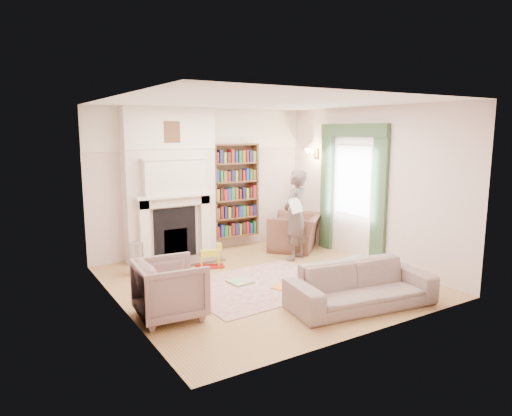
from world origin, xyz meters
TOP-DOWN VIEW (x-y plane):
  - floor at (0.00, 0.00)m, footprint 4.50×4.50m
  - ceiling at (0.00, 0.00)m, footprint 4.50×4.50m
  - wall_back at (0.00, 2.25)m, footprint 4.50×0.00m
  - wall_front at (0.00, -2.25)m, footprint 4.50×0.00m
  - wall_left at (-2.25, 0.00)m, footprint 0.00×4.50m
  - wall_right at (2.25, 0.00)m, footprint 0.00×4.50m
  - fireplace at (-0.75, 2.05)m, footprint 1.70×0.58m
  - bookcase at (0.65, 2.12)m, footprint 1.00×0.24m
  - window at (2.23, 0.40)m, footprint 0.02×0.90m
  - curtain_left at (2.20, -0.30)m, footprint 0.07×0.32m
  - curtain_right at (2.20, 1.10)m, footprint 0.07×0.32m
  - pelmet at (2.19, 0.40)m, footprint 0.09×1.70m
  - wall_sconce at (2.03, 1.50)m, footprint 0.20×0.24m
  - rug at (-0.17, -0.14)m, footprint 2.42×1.92m
  - armchair_reading at (1.62, 1.36)m, footprint 1.43×1.43m
  - armchair_left at (-1.80, -0.57)m, footprint 0.90×0.88m
  - sofa at (0.55, -1.59)m, footprint 2.12×1.10m
  - man_reading at (1.17, 0.76)m, footprint 0.72×0.63m
  - newspaper at (1.02, 0.56)m, footprint 0.40×0.27m
  - coffee_table at (0.97, -1.06)m, footprint 0.73×0.50m
  - paraffin_heater at (-1.64, 1.37)m, footprint 0.29×0.29m
  - rocking_horse at (-0.44, 1.08)m, footprint 0.53×0.34m
  - board_game at (-0.38, 0.10)m, footprint 0.37×0.37m
  - game_box_lid at (-0.93, 0.38)m, footprint 0.31×0.26m
  - comic_annuals at (0.28, -0.38)m, footprint 0.72×0.41m

SIDE VIEW (x-z plane):
  - floor at x=0.00m, z-range 0.00..0.00m
  - rug at x=-0.17m, z-range 0.00..0.01m
  - comic_annuals at x=0.28m, z-range 0.01..0.03m
  - board_game at x=-0.38m, z-range 0.01..0.04m
  - game_box_lid at x=-0.93m, z-range 0.01..0.06m
  - rocking_horse at x=-0.44m, z-range 0.00..0.44m
  - coffee_table at x=0.97m, z-range 0.00..0.45m
  - paraffin_heater at x=-1.64m, z-range 0.00..0.55m
  - sofa at x=0.55m, z-range 0.00..0.59m
  - armchair_reading at x=1.62m, z-range 0.00..0.70m
  - armchair_left at x=-1.80m, z-range 0.00..0.76m
  - man_reading at x=1.17m, z-range 0.00..1.67m
  - newspaper at x=1.02m, z-range 0.93..1.19m
  - bookcase at x=0.65m, z-range 0.25..2.10m
  - curtain_left at x=2.20m, z-range 0.00..2.40m
  - curtain_right at x=2.20m, z-range 0.00..2.40m
  - fireplace at x=-0.75m, z-range -0.01..2.79m
  - wall_back at x=0.00m, z-range -0.85..3.65m
  - wall_front at x=0.00m, z-range -0.85..3.65m
  - wall_left at x=-2.25m, z-range -0.85..3.65m
  - wall_right at x=2.25m, z-range -0.85..3.65m
  - window at x=2.23m, z-range 0.80..2.10m
  - wall_sconce at x=2.03m, z-range 1.78..2.02m
  - pelmet at x=2.19m, z-range 2.26..2.50m
  - ceiling at x=0.00m, z-range 2.80..2.80m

